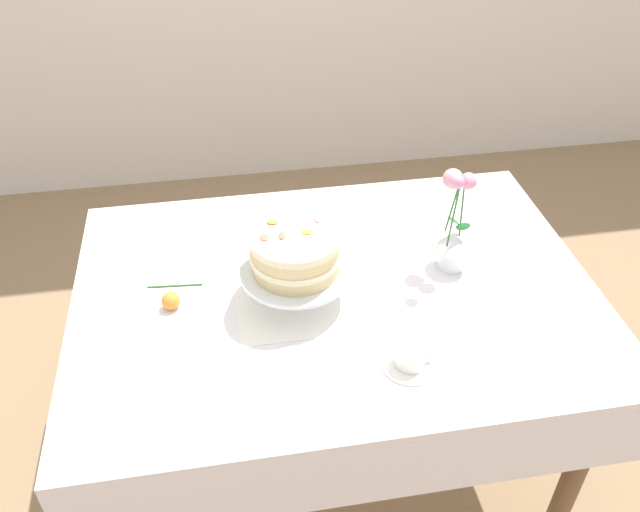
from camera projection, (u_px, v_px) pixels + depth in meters
name	position (u px, v px, depth m)	size (l,w,h in m)	color
ground_plane	(332.00, 451.00, 2.23)	(12.00, 12.00, 0.00)	#8C7051
dining_table	(336.00, 317.00, 1.81)	(1.40, 1.00, 0.74)	white
linen_napkin	(297.00, 297.00, 1.73)	(0.32, 0.32, 0.00)	white
cake_stand	(296.00, 273.00, 1.68)	(0.29, 0.29, 0.10)	silver
layer_cake	(295.00, 251.00, 1.64)	(0.23, 0.23, 0.12)	beige
flower_vase	(454.00, 231.00, 1.77)	(0.10, 0.12, 0.32)	silver
teacup	(410.00, 358.00, 1.53)	(0.13, 0.13, 0.06)	white
fallen_rose	(171.00, 300.00, 1.69)	(0.15, 0.12, 0.05)	#2D6028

